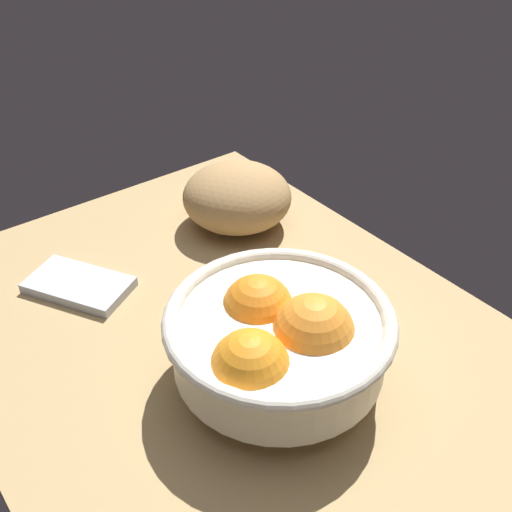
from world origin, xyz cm
name	(u,v)px	position (x,y,z in cm)	size (l,w,h in cm)	color
ground_plane	(228,341)	(0.00, 0.00, -1.50)	(72.46, 54.93, 3.00)	tan
fruit_bowl	(281,336)	(-9.28, -0.02, 6.29)	(22.81, 22.81, 11.30)	silver
bread_loaf	(237,197)	(17.37, -14.17, 4.50)	(15.14, 14.20, 9.01)	tan
napkin_folded	(79,285)	(17.40, 10.05, 0.64)	(12.53, 6.96, 1.28)	#B0B9CB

